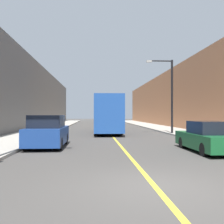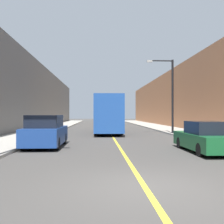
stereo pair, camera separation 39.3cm
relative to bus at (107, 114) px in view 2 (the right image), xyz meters
The scene contains 10 objects.
ground_plane 20.03m from the bus, 89.04° to the right, with size 200.00×200.00×0.00m, color #3F3D3A.
sidewalk_left 12.37m from the bus, 124.69° to the left, with size 3.85×72.00×0.14m, color #9E998E.
sidewalk_right 12.76m from the bus, 52.82° to the left, with size 3.85×72.00×0.14m, color #9E998E.
building_row_left 15.05m from the bus, 137.26° to the left, with size 4.00×72.00×9.03m, color #66605B.
building_row_right 15.48m from the bus, 41.05° to the left, with size 4.00×72.00×8.34m, color #B2724C.
road_center_line 10.25m from the bus, 88.10° to the left, with size 0.16×72.00×0.01m, color gold.
bus is the anchor object (origin of this frame).
parked_suv_left 12.15m from the bus, 108.93° to the right, with size 1.97×4.60×1.84m.
car_right_near 14.65m from the bus, 72.10° to the right, with size 1.85×4.71×1.54m.
street_lamp_right 6.78m from the bus, 26.09° to the right, with size 2.51×0.24×6.81m.
Camera 2 is at (-1.21, -6.81, 1.90)m, focal length 42.00 mm.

